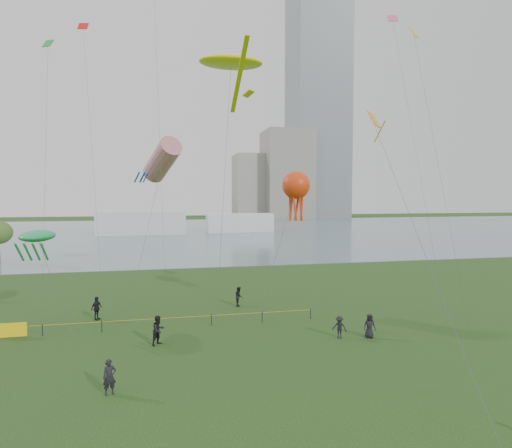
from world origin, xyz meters
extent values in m
plane|color=#183310|center=(0.00, 0.00, 0.00)|extent=(400.00, 400.00, 0.00)
cube|color=slate|center=(0.00, 100.00, 0.02)|extent=(400.00, 120.00, 0.08)
cube|color=slate|center=(62.00, 168.00, 60.00)|extent=(24.00, 24.00, 120.00)
cube|color=gray|center=(46.00, 162.00, 19.00)|extent=(20.00, 20.00, 38.00)
cube|color=gray|center=(32.00, 168.00, 14.00)|extent=(16.00, 18.00, 28.00)
cube|color=silver|center=(-12.00, 95.00, 3.00)|extent=(22.00, 8.00, 6.00)
cube|color=silver|center=(14.00, 98.00, 2.50)|extent=(18.00, 7.00, 5.00)
cylinder|color=black|center=(-14.70, 13.79, 0.42)|extent=(0.07, 0.07, 0.85)
cylinder|color=black|center=(-10.70, 13.79, 0.42)|extent=(0.07, 0.07, 0.85)
cylinder|color=black|center=(-6.70, 13.79, 0.42)|extent=(0.07, 0.07, 0.85)
cylinder|color=black|center=(-2.70, 13.79, 0.42)|extent=(0.07, 0.07, 0.85)
cylinder|color=black|center=(1.30, 13.79, 0.42)|extent=(0.07, 0.07, 0.85)
cylinder|color=black|center=(5.30, 13.79, 0.42)|extent=(0.07, 0.07, 0.85)
cylinder|color=gold|center=(-6.70, 13.79, 0.75)|extent=(24.00, 0.03, 0.03)
cube|color=yellow|center=(-16.70, 13.79, 0.55)|extent=(2.00, 0.04, 1.00)
imported|color=black|center=(-6.60, 10.22, 0.98)|extent=(1.20, 1.19, 1.96)
imported|color=black|center=(5.73, 8.94, 0.78)|extent=(1.16, 1.05, 1.56)
imported|color=black|center=(-11.54, 17.12, 0.94)|extent=(0.98, 1.17, 1.88)
imported|color=black|center=(7.82, 8.59, 0.84)|extent=(0.90, 0.65, 1.69)
imported|color=black|center=(-8.88, 3.38, 0.90)|extent=(0.76, 0.61, 1.79)
imported|color=black|center=(0.35, 19.06, 0.87)|extent=(0.77, 0.93, 1.73)
cylinder|color=#3F3F42|center=(-1.32, 16.38, 10.77)|extent=(2.15, 5.91, 21.55)
ellipsoid|color=#EBEB0C|center=(-0.26, 19.33, 21.55)|extent=(5.65, 3.53, 0.88)
cube|color=#EBEB0C|center=(-0.26, 15.13, 19.15)|extent=(0.36, 6.98, 4.09)
cube|color=#EBEB0C|center=(-0.26, 11.33, 17.05)|extent=(0.95, 0.95, 0.42)
cylinder|color=#3F3F42|center=(-7.71, 19.19, 6.56)|extent=(2.92, 3.50, 13.12)
cylinder|color=red|center=(-6.27, 20.92, 13.11)|extent=(3.89, 5.29, 3.98)
cylinder|color=#1849A8|center=(-7.67, 19.72, 11.51)|extent=(0.60, 1.13, 0.88)
cylinder|color=#1849A8|center=(-7.94, 20.10, 11.51)|extent=(0.60, 1.13, 0.88)
cylinder|color=#1849A8|center=(-8.39, 19.96, 11.51)|extent=(0.60, 1.13, 0.88)
cylinder|color=#1849A8|center=(-8.39, 19.49, 11.51)|extent=(0.60, 1.13, 0.88)
cylinder|color=#1849A8|center=(-7.94, 19.34, 11.51)|extent=(0.60, 1.13, 0.88)
cylinder|color=#3F3F42|center=(-13.96, 14.59, 3.46)|extent=(3.00, 3.18, 6.93)
ellipsoid|color=#1B954A|center=(-15.45, 16.16, 6.92)|extent=(2.39, 4.29, 0.83)
cylinder|color=#1B954A|center=(-16.25, 14.56, 5.92)|extent=(0.16, 1.79, 1.54)
cylinder|color=#1B954A|center=(-15.70, 14.56, 5.92)|extent=(0.16, 1.79, 1.54)
cylinder|color=#1B954A|center=(-15.15, 14.56, 5.92)|extent=(0.16, 1.79, 1.54)
cylinder|color=#1B954A|center=(-14.60, 14.56, 5.92)|extent=(0.16, 1.79, 1.54)
cylinder|color=#3F3F42|center=(2.24, 13.23, 5.39)|extent=(4.25, 3.35, 10.80)
sphere|color=red|center=(4.35, 14.89, 10.79)|extent=(2.27, 2.27, 2.27)
cylinder|color=red|center=(4.85, 14.89, 9.19)|extent=(0.18, 0.54, 2.60)
cylinder|color=red|center=(4.60, 15.32, 9.19)|extent=(0.49, 0.36, 2.61)
cylinder|color=red|center=(4.10, 15.32, 9.19)|extent=(0.49, 0.36, 2.61)
cylinder|color=red|center=(3.85, 14.89, 9.19)|extent=(0.18, 0.54, 2.60)
cylinder|color=red|center=(4.10, 14.45, 9.19)|extent=(0.49, 0.36, 2.61)
cylinder|color=red|center=(4.60, 14.45, 9.19)|extent=(0.49, 0.36, 2.61)
cylinder|color=#3F3F42|center=(7.68, 2.74, 7.76)|extent=(2.76, 16.27, 15.53)
cube|color=gold|center=(9.05, 10.86, 15.52)|extent=(1.42, 1.42, 1.16)
cylinder|color=gold|center=(9.05, 9.96, 14.52)|extent=(0.08, 1.58, 1.35)
cube|color=red|center=(-13.22, 24.38, 25.52)|extent=(1.04, 1.00, 0.76)
cube|color=#E5598C|center=(14.47, 18.17, 26.08)|extent=(0.93, 0.60, 0.76)
cube|color=yellow|center=(13.52, 13.09, 22.84)|extent=(0.97, 0.68, 0.76)
cube|color=#198C2D|center=(-15.86, 22.71, 23.20)|extent=(1.01, 0.76, 0.76)
camera|label=1|loc=(-6.04, -18.44, 9.92)|focal=30.00mm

